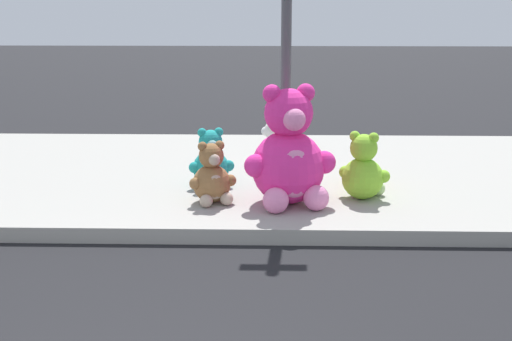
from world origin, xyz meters
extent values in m
cube|color=#9E9B93|center=(0.00, 5.20, 0.07)|extent=(28.00, 4.40, 0.15)
cylinder|color=#4C4C51|center=(1.00, 4.40, 1.75)|extent=(0.11, 0.11, 3.20)
sphere|color=#F22D93|center=(1.02, 3.85, 0.52)|extent=(0.74, 0.74, 0.74)
ellipsoid|color=pink|center=(1.09, 3.59, 0.52)|extent=(0.44, 0.26, 0.48)
sphere|color=#F22D93|center=(1.02, 3.85, 1.08)|extent=(0.49, 0.49, 0.49)
sphere|color=pink|center=(1.07, 3.65, 1.05)|extent=(0.22, 0.22, 0.22)
sphere|color=#F22D93|center=(1.19, 3.89, 1.27)|extent=(0.19, 0.19, 0.19)
sphere|color=#F22D93|center=(1.39, 3.84, 0.58)|extent=(0.23, 0.23, 0.23)
sphere|color=pink|center=(1.30, 3.59, 0.28)|extent=(0.26, 0.26, 0.26)
sphere|color=#F22D93|center=(0.86, 3.81, 1.27)|extent=(0.19, 0.19, 0.19)
sphere|color=#F22D93|center=(0.70, 3.68, 0.58)|extent=(0.23, 0.23, 0.23)
sphere|color=pink|center=(0.90, 3.49, 0.28)|extent=(0.26, 0.26, 0.26)
sphere|color=yellow|center=(1.88, 4.55, 0.30)|extent=(0.30, 0.30, 0.30)
ellipsoid|color=#F0DB80|center=(1.89, 4.66, 0.30)|extent=(0.17, 0.09, 0.19)
sphere|color=yellow|center=(1.88, 4.55, 0.52)|extent=(0.20, 0.20, 0.20)
sphere|color=#F0DB80|center=(1.89, 4.63, 0.51)|extent=(0.09, 0.09, 0.09)
sphere|color=yellow|center=(1.81, 4.56, 0.60)|extent=(0.07, 0.07, 0.07)
sphere|color=yellow|center=(1.74, 4.61, 0.32)|extent=(0.09, 0.09, 0.09)
sphere|color=#F0DB80|center=(1.82, 4.69, 0.20)|extent=(0.10, 0.10, 0.10)
sphere|color=yellow|center=(1.94, 4.54, 0.60)|extent=(0.07, 0.07, 0.07)
sphere|color=yellow|center=(2.02, 4.56, 0.32)|extent=(0.09, 0.09, 0.09)
sphere|color=#F0DB80|center=(1.98, 4.66, 0.20)|extent=(0.10, 0.10, 0.10)
sphere|color=white|center=(0.88, 5.30, 0.34)|extent=(0.38, 0.38, 0.38)
ellipsoid|color=white|center=(0.75, 5.34, 0.34)|extent=(0.13, 0.22, 0.25)
sphere|color=white|center=(0.88, 5.30, 0.62)|extent=(0.25, 0.25, 0.25)
sphere|color=white|center=(0.78, 5.33, 0.61)|extent=(0.11, 0.11, 0.11)
sphere|color=white|center=(0.86, 5.22, 0.72)|extent=(0.09, 0.09, 0.09)
sphere|color=white|center=(0.79, 5.14, 0.37)|extent=(0.12, 0.12, 0.12)
sphere|color=white|center=(0.70, 5.24, 0.22)|extent=(0.13, 0.13, 0.13)
sphere|color=white|center=(0.90, 5.39, 0.72)|extent=(0.09, 0.09, 0.09)
sphere|color=white|center=(0.88, 5.49, 0.37)|extent=(0.12, 0.12, 0.12)
sphere|color=white|center=(0.75, 5.44, 0.22)|extent=(0.13, 0.13, 0.13)
sphere|color=teal|center=(0.18, 4.48, 0.35)|extent=(0.40, 0.40, 0.40)
ellipsoid|color=#7BBFBC|center=(0.22, 4.34, 0.35)|extent=(0.24, 0.14, 0.26)
sphere|color=teal|center=(0.18, 4.48, 0.65)|extent=(0.26, 0.26, 0.26)
sphere|color=#7BBFBC|center=(0.21, 4.37, 0.63)|extent=(0.12, 0.12, 0.12)
sphere|color=teal|center=(0.27, 4.50, 0.76)|extent=(0.10, 0.10, 0.10)
sphere|color=teal|center=(0.38, 4.47, 0.38)|extent=(0.13, 0.13, 0.13)
sphere|color=#7BBFBC|center=(0.33, 4.34, 0.22)|extent=(0.14, 0.14, 0.14)
sphere|color=teal|center=(0.09, 4.45, 0.76)|extent=(0.10, 0.10, 0.10)
sphere|color=teal|center=(0.01, 4.38, 0.38)|extent=(0.13, 0.13, 0.13)
sphere|color=#7BBFBC|center=(0.11, 4.28, 0.22)|extent=(0.14, 0.14, 0.14)
sphere|color=olive|center=(0.25, 3.85, 0.35)|extent=(0.39, 0.39, 0.39)
ellipsoid|color=tan|center=(0.30, 3.72, 0.35)|extent=(0.23, 0.16, 0.25)
sphere|color=olive|center=(0.25, 3.85, 0.64)|extent=(0.26, 0.26, 0.26)
sphere|color=tan|center=(0.28, 3.75, 0.62)|extent=(0.12, 0.12, 0.12)
sphere|color=olive|center=(0.33, 3.88, 0.74)|extent=(0.10, 0.10, 0.10)
sphere|color=olive|center=(0.44, 3.87, 0.37)|extent=(0.12, 0.12, 0.12)
sphere|color=tan|center=(0.40, 3.74, 0.22)|extent=(0.13, 0.13, 0.13)
sphere|color=olive|center=(0.16, 3.82, 0.74)|extent=(0.10, 0.10, 0.10)
sphere|color=olive|center=(0.09, 3.74, 0.37)|extent=(0.12, 0.12, 0.12)
sphere|color=tan|center=(0.20, 3.66, 0.22)|extent=(0.13, 0.13, 0.13)
sphere|color=#8CD133|center=(1.80, 4.02, 0.37)|extent=(0.43, 0.43, 0.43)
ellipsoid|color=#B8DE87|center=(1.86, 4.16, 0.37)|extent=(0.26, 0.18, 0.28)
sphere|color=#8CD133|center=(1.80, 4.02, 0.69)|extent=(0.28, 0.28, 0.28)
sphere|color=#B8DE87|center=(1.85, 4.13, 0.67)|extent=(0.13, 0.13, 0.13)
sphere|color=#8CD133|center=(1.71, 4.06, 0.81)|extent=(0.11, 0.11, 0.11)
sphere|color=#8CD133|center=(1.63, 4.15, 0.40)|extent=(0.14, 0.14, 0.14)
sphere|color=#B8DE87|center=(1.77, 4.23, 0.22)|extent=(0.15, 0.15, 0.15)
sphere|color=#8CD133|center=(1.89, 3.98, 0.81)|extent=(0.11, 0.11, 0.11)
sphere|color=#8CD133|center=(2.01, 3.98, 0.40)|extent=(0.14, 0.14, 0.14)
sphere|color=#B8DE87|center=(1.98, 4.14, 0.22)|extent=(0.15, 0.15, 0.15)
camera|label=1|loc=(0.87, -2.78, 2.17)|focal=47.40mm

